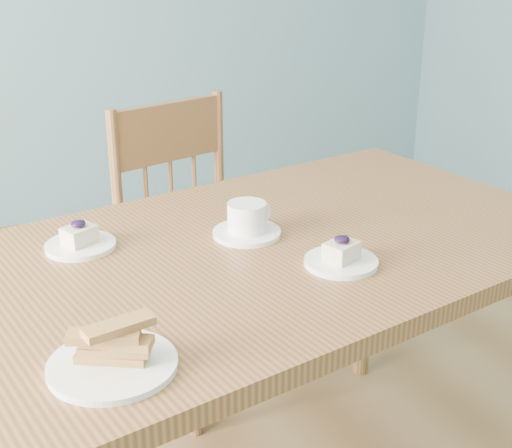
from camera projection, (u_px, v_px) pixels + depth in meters
name	position (u px, v px, depth m)	size (l,w,h in m)	color
dining_table	(264.00, 276.00, 1.63)	(1.61, 1.08, 0.80)	olive
dining_chair	(198.00, 251.00, 2.30)	(0.53, 0.52, 0.96)	olive
cheesecake_plate_near	(341.00, 257.00, 1.49)	(0.16, 0.16, 0.07)	white
cheesecake_plate_far	(80.00, 241.00, 1.57)	(0.16, 0.16, 0.07)	white
coffee_cup	(247.00, 222.00, 1.63)	(0.16, 0.16, 0.08)	white
biscotti_plate	(112.00, 354.00, 1.13)	(0.21, 0.21, 0.08)	white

